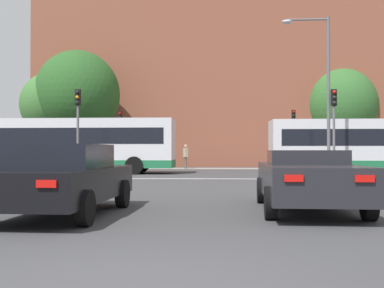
% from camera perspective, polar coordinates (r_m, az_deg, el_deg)
% --- Properties ---
extents(ground_plane, '(400.00, 400.00, 0.00)m').
position_cam_1_polar(ground_plane, '(4.82, -6.39, -16.51)').
color(ground_plane, '#3D3D3F').
extents(stop_line_strip, '(9.85, 0.30, 0.01)m').
position_cam_1_polar(stop_line_strip, '(22.60, 1.33, -4.13)').
color(stop_line_strip, silver).
rests_on(stop_line_strip, ground_plane).
extents(far_pavement, '(70.94, 2.50, 0.01)m').
position_cam_1_polar(far_pavement, '(35.79, 2.06, -2.91)').
color(far_pavement, gray).
rests_on(far_pavement, ground_plane).
extents(brick_civic_building, '(38.32, 11.25, 25.24)m').
position_cam_1_polar(brick_civic_building, '(45.50, 6.89, 9.84)').
color(brick_civic_building, brown).
rests_on(brick_civic_building, ground_plane).
extents(car_saloon_left, '(2.15, 4.66, 1.44)m').
position_cam_1_polar(car_saloon_left, '(10.12, -15.13, -3.98)').
color(car_saloon_left, black).
rests_on(car_saloon_left, ground_plane).
extents(car_roadster_right, '(2.14, 4.87, 1.32)m').
position_cam_1_polar(car_roadster_right, '(10.84, 13.50, -4.01)').
color(car_roadster_right, '#232328').
rests_on(car_roadster_right, ground_plane).
extents(bus_crossing_lead, '(11.26, 2.77, 3.04)m').
position_cam_1_polar(bus_crossing_lead, '(28.79, 20.51, -0.13)').
color(bus_crossing_lead, silver).
rests_on(bus_crossing_lead, ground_plane).
extents(bus_crossing_trailing, '(10.96, 2.67, 3.15)m').
position_cam_1_polar(bus_crossing_trailing, '(28.78, -13.10, -0.04)').
color(bus_crossing_trailing, silver).
rests_on(bus_crossing_trailing, ground_plane).
extents(traffic_light_near_right, '(0.26, 0.31, 4.28)m').
position_cam_1_polar(traffic_light_near_right, '(24.19, 16.47, 2.92)').
color(traffic_light_near_right, slate).
rests_on(traffic_light_near_right, ground_plane).
extents(traffic_light_far_right, '(0.26, 0.31, 4.25)m').
position_cam_1_polar(traffic_light_far_right, '(35.27, 11.95, 1.70)').
color(traffic_light_far_right, slate).
rests_on(traffic_light_far_right, ground_plane).
extents(traffic_light_far_left, '(0.26, 0.31, 4.19)m').
position_cam_1_polar(traffic_light_far_left, '(35.63, -8.53, 1.61)').
color(traffic_light_far_left, slate).
rests_on(traffic_light_far_left, ground_plane).
extents(traffic_light_near_left, '(0.26, 0.31, 4.36)m').
position_cam_1_polar(traffic_light_near_left, '(24.49, -13.39, 2.98)').
color(traffic_light_near_left, slate).
rests_on(traffic_light_near_left, ground_plane).
extents(street_lamp_junction, '(2.35, 0.36, 7.95)m').
position_cam_1_polar(street_lamp_junction, '(24.67, 15.00, 7.39)').
color(street_lamp_junction, slate).
rests_on(street_lamp_junction, ground_plane).
extents(pedestrian_waiting, '(0.38, 0.46, 1.78)m').
position_cam_1_polar(pedestrian_waiting, '(35.46, -0.76, -1.24)').
color(pedestrian_waiting, brown).
rests_on(pedestrian_waiting, ground_plane).
extents(pedestrian_walking_east, '(0.27, 0.43, 1.76)m').
position_cam_1_polar(pedestrian_walking_east, '(37.57, -13.70, -1.21)').
color(pedestrian_walking_east, brown).
rests_on(pedestrian_walking_east, ground_plane).
extents(pedestrian_walking_west, '(0.44, 0.30, 1.77)m').
position_cam_1_polar(pedestrian_walking_west, '(37.26, 16.79, -1.20)').
color(pedestrian_walking_west, '#333851').
rests_on(pedestrian_walking_west, ground_plane).
extents(tree_by_building, '(4.54, 4.54, 7.25)m').
position_cam_1_polar(tree_by_building, '(38.10, -16.42, 4.54)').
color(tree_by_building, '#4C3823').
rests_on(tree_by_building, ground_plane).
extents(tree_kerbside, '(5.93, 5.93, 8.17)m').
position_cam_1_polar(tree_kerbside, '(41.66, 17.24, 4.36)').
color(tree_kerbside, '#4C3823').
rests_on(tree_kerbside, ground_plane).
extents(tree_distant, '(6.38, 6.38, 8.92)m').
position_cam_1_polar(tree_distant, '(37.58, -13.42, 5.70)').
color(tree_distant, '#4C3823').
rests_on(tree_distant, ground_plane).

